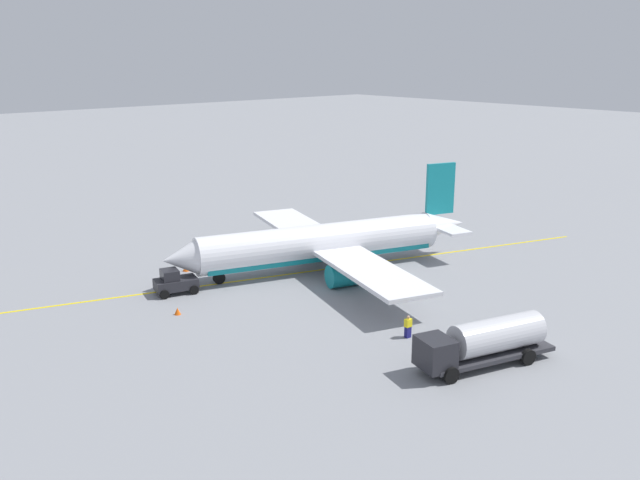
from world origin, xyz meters
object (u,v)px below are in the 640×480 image
Objects in this scene: airplane at (325,244)px; safety_cone_nose at (186,267)px; pushback_tug at (175,282)px; fuel_tanker at (484,341)px; refueling_worker at (408,327)px; safety_cone_wingtip at (177,311)px.

airplane is 44.52× the size of safety_cone_nose.
airplane reaches higher than pushback_tug.
fuel_tanker reaches higher than refueling_worker.
safety_cone_wingtip is at bearing -63.53° from fuel_tanker.
pushback_tug reaches higher than refueling_worker.
fuel_tanker is 14.53× the size of safety_cone_nose.
fuel_tanker reaches higher than pushback_tug.
fuel_tanker is 6.47m from refueling_worker.
pushback_tug is 6.32m from safety_cone_nose.
safety_cone_wingtip is at bearing 3.46° from airplane.
safety_cone_nose is at bearing -39.15° from airplane.
safety_cone_wingtip is at bearing -55.53° from refueling_worker.
airplane is 3.06× the size of fuel_tanker.
fuel_tanker is 6.05× the size of refueling_worker.
refueling_worker reaches higher than safety_cone_nose.
fuel_tanker is at bearing 116.47° from safety_cone_wingtip.
airplane is 16.87m from safety_cone_wingtip.
fuel_tanker is 27.44m from pushback_tug.
fuel_tanker is 24.15m from safety_cone_wingtip.
airplane reaches higher than safety_cone_nose.
pushback_tug is at bearing -67.82° from refueling_worker.
fuel_tanker reaches higher than safety_cone_nose.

